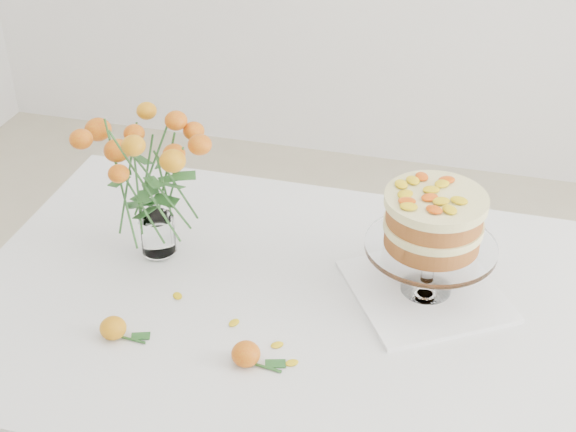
# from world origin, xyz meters

# --- Properties ---
(table) EXTENTS (1.43, 0.93, 0.76)m
(table) POSITION_xyz_m (0.00, 0.00, 0.67)
(table) COLOR tan
(table) RESTS_ON ground
(napkin) EXTENTS (0.41, 0.41, 0.01)m
(napkin) POSITION_xyz_m (0.24, 0.10, 0.76)
(napkin) COLOR white
(napkin) RESTS_ON table
(cake_stand) EXTENTS (0.27, 0.27, 0.24)m
(cake_stand) POSITION_xyz_m (0.24, 0.10, 0.93)
(cake_stand) COLOR white
(cake_stand) RESTS_ON napkin
(rose_vase) EXTENTS (0.31, 0.31, 0.38)m
(rose_vase) POSITION_xyz_m (-0.36, 0.08, 0.98)
(rose_vase) COLOR white
(rose_vase) RESTS_ON table
(loose_rose_near) EXTENTS (0.09, 0.05, 0.04)m
(loose_rose_near) POSITION_xyz_m (-0.33, -0.20, 0.78)
(loose_rose_near) COLOR orange
(loose_rose_near) RESTS_ON table
(loose_rose_far) EXTENTS (0.10, 0.05, 0.05)m
(loose_rose_far) POSITION_xyz_m (-0.06, -0.20, 0.78)
(loose_rose_far) COLOR #C53B09
(loose_rose_far) RESTS_ON table
(stray_petal_a) EXTENTS (0.03, 0.02, 0.00)m
(stray_petal_a) POSITION_xyz_m (-0.12, -0.10, 0.76)
(stray_petal_a) COLOR yellow
(stray_petal_a) RESTS_ON table
(stray_petal_b) EXTENTS (0.03, 0.02, 0.00)m
(stray_petal_b) POSITION_xyz_m (-0.02, -0.14, 0.76)
(stray_petal_b) COLOR yellow
(stray_petal_b) RESTS_ON table
(stray_petal_c) EXTENTS (0.03, 0.02, 0.00)m
(stray_petal_c) POSITION_xyz_m (0.02, -0.18, 0.76)
(stray_petal_c) COLOR yellow
(stray_petal_c) RESTS_ON table
(stray_petal_d) EXTENTS (0.03, 0.02, 0.00)m
(stray_petal_d) POSITION_xyz_m (-0.26, -0.05, 0.76)
(stray_petal_d) COLOR yellow
(stray_petal_d) RESTS_ON table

